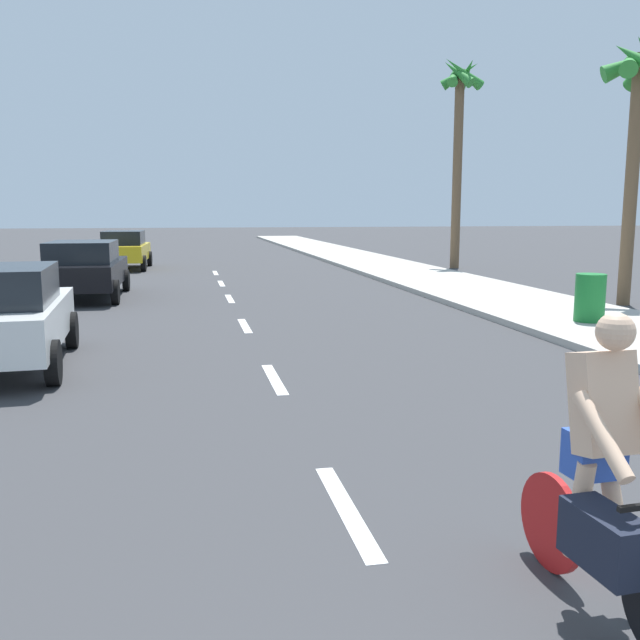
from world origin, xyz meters
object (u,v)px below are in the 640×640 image
object	(u,v)px
cyclist	(604,484)
trash_bin_near	(590,298)
parked_car_white	(3,314)
palm_tree_mid	(638,97)
parked_car_black	(84,268)
palm_tree_far	(459,115)
parked_car_yellow	(125,249)

from	to	relation	value
cyclist	trash_bin_near	world-z (taller)	cyclist
parked_car_white	palm_tree_mid	xyz separation A→B (m)	(13.77, 4.55, 4.29)
trash_bin_near	parked_car_black	bearing A→B (deg)	146.60
palm_tree_mid	palm_tree_far	size ratio (longest dim) A/B	0.78
trash_bin_near	palm_tree_far	bearing A→B (deg)	78.09
cyclist	palm_tree_far	world-z (taller)	palm_tree_far
parked_car_black	palm_tree_mid	xyz separation A→B (m)	(13.72, -4.10, 4.29)
palm_tree_far	parked_car_black	bearing A→B (deg)	-151.70
palm_tree_far	parked_car_yellow	bearing A→B (deg)	170.64
parked_car_white	parked_car_black	bearing A→B (deg)	86.46
cyclist	palm_tree_mid	xyz separation A→B (m)	(8.72, 12.20, 4.30)
palm_tree_far	trash_bin_near	size ratio (longest dim) A/B	8.77
cyclist	parked_car_white	distance (m)	9.16
parked_car_white	palm_tree_mid	size ratio (longest dim) A/B	0.61
parked_car_yellow	trash_bin_near	distance (m)	19.82
palm_tree_mid	parked_car_black	bearing A→B (deg)	163.36
parked_car_black	palm_tree_mid	distance (m)	14.95
parked_car_yellow	trash_bin_near	bearing A→B (deg)	-55.81
parked_car_black	palm_tree_mid	world-z (taller)	palm_tree_mid
parked_car_yellow	palm_tree_mid	distance (m)	19.71
parked_car_white	parked_car_black	size ratio (longest dim) A/B	0.89
parked_car_yellow	palm_tree_far	xyz separation A→B (m)	(13.55, -2.23, 5.39)
parked_car_yellow	cyclist	bearing A→B (deg)	-77.52
cyclist	palm_tree_mid	bearing A→B (deg)	-129.14
parked_car_yellow	trash_bin_near	world-z (taller)	parked_car_yellow
parked_car_black	trash_bin_near	bearing A→B (deg)	-32.71
parked_car_white	trash_bin_near	bearing A→B (deg)	4.80
parked_car_white	palm_tree_mid	world-z (taller)	palm_tree_mid
parked_car_black	parked_car_yellow	size ratio (longest dim) A/B	1.09
parked_car_yellow	palm_tree_mid	world-z (taller)	palm_tree_mid
palm_tree_far	trash_bin_near	bearing A→B (deg)	-101.91
cyclist	palm_tree_mid	distance (m)	15.60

